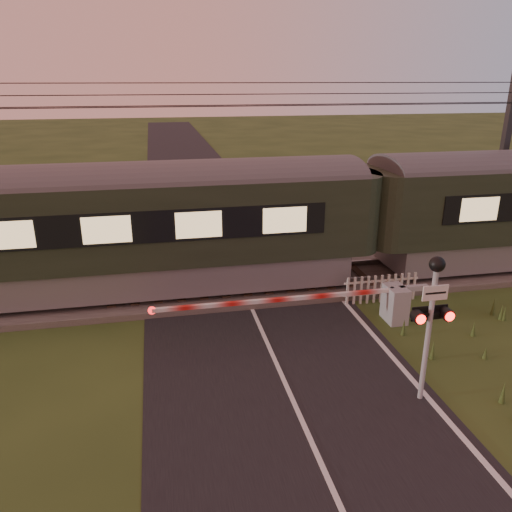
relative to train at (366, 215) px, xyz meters
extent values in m
plane|color=#283B16|center=(-4.00, -6.50, -2.13)|extent=(160.00, 160.00, 0.00)
cube|color=black|center=(-4.00, -6.50, -2.12)|extent=(6.00, 140.00, 0.02)
cube|color=#47423D|center=(-4.00, 0.00, -2.07)|extent=(140.00, 3.40, 0.24)
cube|color=slate|center=(-4.00, -0.72, -1.87)|extent=(140.00, 0.08, 0.14)
cube|color=slate|center=(-4.00, 0.72, -1.87)|extent=(140.00, 0.08, 0.14)
cube|color=#2D2116|center=(-4.00, 0.00, -1.94)|extent=(0.24, 2.20, 0.06)
cylinder|color=black|center=(-4.00, -0.30, 3.37)|extent=(120.00, 0.02, 0.02)
cylinder|color=black|center=(-4.00, 0.30, 3.37)|extent=(120.00, 0.02, 0.02)
cylinder|color=black|center=(-4.00, 0.00, 3.97)|extent=(120.00, 0.02, 0.02)
cylinder|color=black|center=(-4.00, 0.00, 3.67)|extent=(120.00, 0.02, 0.02)
cube|color=gray|center=(-10.16, 0.00, -1.34)|extent=(18.55, 2.45, 0.92)
cube|color=#212B1D|center=(-10.16, 0.00, 0.27)|extent=(19.32, 2.67, 2.30)
cylinder|color=#4C4C4F|center=(-10.16, 0.00, 1.42)|extent=(19.32, 0.93, 0.93)
cube|color=#FFD893|center=(-10.16, -1.38, 0.39)|extent=(16.61, 0.04, 0.72)
cube|color=gray|center=(-0.35, -3.07, -1.64)|extent=(0.49, 0.76, 0.98)
cylinder|color=gray|center=(-0.48, -3.07, -1.64)|extent=(0.11, 0.11, 0.98)
cube|color=gray|center=(0.14, -3.07, -1.22)|extent=(0.80, 0.14, 0.14)
cube|color=red|center=(-3.61, -3.07, -1.22)|extent=(6.27, 0.10, 0.10)
cylinder|color=red|center=(-6.75, -3.07, -1.22)|extent=(0.20, 0.04, 0.20)
cylinder|color=gray|center=(-1.41, -6.44, -0.72)|extent=(0.10, 0.10, 2.82)
cube|color=white|center=(-1.41, -6.50, 0.27)|extent=(0.52, 0.03, 0.30)
sphere|color=black|center=(-1.41, -6.44, 0.82)|extent=(0.30, 0.30, 0.30)
cube|color=black|center=(-1.41, -6.44, -0.20)|extent=(0.71, 0.06, 0.06)
cylinder|color=#FF140C|center=(-1.71, -6.62, -0.20)|extent=(0.19, 0.02, 0.19)
cylinder|color=#FF140C|center=(-1.11, -6.62, -0.20)|extent=(0.19, 0.02, 0.19)
cube|color=black|center=(-1.41, -6.39, -0.20)|extent=(0.75, 0.02, 0.30)
cube|color=silver|center=(-0.20, -1.87, -1.85)|extent=(2.29, 0.04, 0.06)
cube|color=silver|center=(-0.20, -1.87, -1.47)|extent=(2.29, 0.04, 0.06)
cube|color=#2D2D30|center=(6.35, 2.30, 1.63)|extent=(0.24, 0.24, 7.53)
camera|label=1|loc=(-6.44, -14.28, 4.09)|focal=35.00mm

